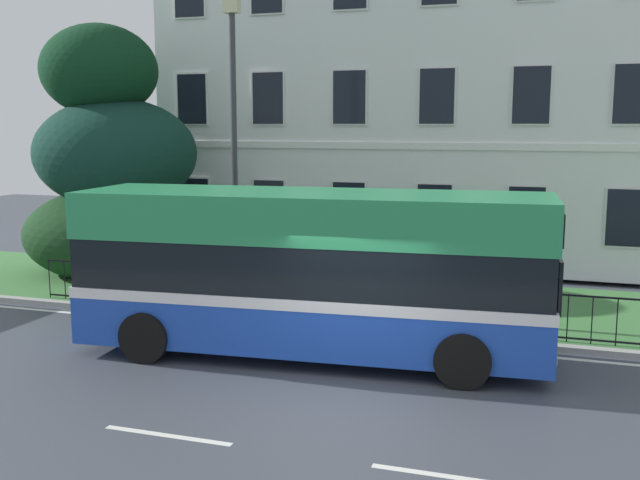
{
  "coord_description": "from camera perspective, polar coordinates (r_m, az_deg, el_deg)",
  "views": [
    {
      "loc": [
        3.16,
        -10.59,
        4.38
      ],
      "look_at": [
        -1.89,
        4.87,
        1.84
      ],
      "focal_mm": 41.46,
      "sensor_mm": 36.0,
      "label": 1
    }
  ],
  "objects": [
    {
      "name": "ground_plane",
      "position": [
        12.84,
        2.79,
        -11.16
      ],
      "size": [
        60.0,
        56.0,
        0.18
      ],
      "color": "#3E424C"
    },
    {
      "name": "single_decker_bus",
      "position": [
        13.96,
        -0.62,
        -2.4
      ],
      "size": [
        9.01,
        3.08,
        3.14
      ],
      "rotation": [
        0.0,
        0.0,
        0.08
      ],
      "color": "#1E48B8",
      "rests_on": "ground_plane"
    },
    {
      "name": "litter_bin",
      "position": [
        16.78,
        -1.53,
        -3.67
      ],
      "size": [
        0.54,
        0.54,
        1.22
      ],
      "color": "black",
      "rests_on": "ground_plane"
    },
    {
      "name": "georgian_townhouse",
      "position": [
        25.73,
        7.66,
        12.99
      ],
      "size": [
        15.73,
        8.19,
        12.23
      ],
      "color": "white",
      "rests_on": "ground_plane"
    },
    {
      "name": "evergreen_tree",
      "position": [
        22.27,
        -15.74,
        4.89
      ],
      "size": [
        5.09,
        5.07,
        7.34
      ],
      "color": "#423328",
      "rests_on": "ground_plane"
    },
    {
      "name": "iron_verge_railing",
      "position": [
        16.16,
        0.57,
        -4.57
      ],
      "size": [
        14.53,
        0.04,
        0.97
      ],
      "color": "black",
      "rests_on": "ground_plane"
    },
    {
      "name": "street_lamp_post",
      "position": [
        17.49,
        -6.66,
        8.18
      ],
      "size": [
        0.36,
        0.24,
        7.13
      ],
      "color": "#333338",
      "rests_on": "ground_plane"
    }
  ]
}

